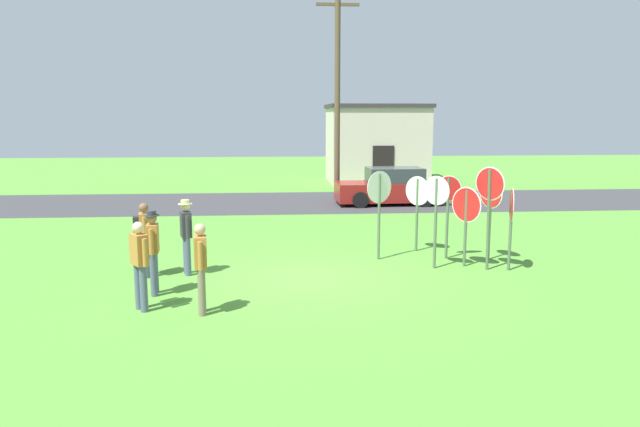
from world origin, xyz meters
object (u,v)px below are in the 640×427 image
(utility_pole, at_px, (337,93))
(stop_sign_leaning_right, at_px, (417,200))
(stop_sign_rear_right, at_px, (448,203))
(stop_sign_leaning_left, at_px, (466,213))
(stop_sign_tallest, at_px, (489,200))
(stop_sign_far_back, at_px, (379,199))
(person_in_dark_shirt, at_px, (201,264))
(parked_car_on_street, at_px, (390,188))
(person_on_left, at_px, (153,248))
(person_holding_notes, at_px, (140,261))
(stop_sign_center_cluster, at_px, (511,215))
(stop_sign_nearest, at_px, (490,204))
(person_near_signs, at_px, (186,232))
(stop_sign_low_front, at_px, (436,206))
(person_in_blue, at_px, (144,234))

(utility_pole, distance_m, stop_sign_leaning_right, 10.50)
(utility_pole, xyz_separation_m, stop_sign_rear_right, (1.66, -10.85, -3.13))
(stop_sign_leaning_left, xyz_separation_m, stop_sign_tallest, (0.41, -0.38, 0.36))
(stop_sign_far_back, relative_size, person_in_dark_shirt, 1.34)
(parked_car_on_street, xyz_separation_m, person_in_dark_shirt, (-6.11, -13.25, 0.26))
(person_in_dark_shirt, bearing_deg, stop_sign_leaning_left, 27.00)
(stop_sign_leaning_left, bearing_deg, person_on_left, -165.97)
(stop_sign_tallest, relative_size, person_holding_notes, 1.45)
(stop_sign_center_cluster, xyz_separation_m, person_on_left, (-7.96, -1.31, -0.35))
(stop_sign_tallest, relative_size, stop_sign_leaning_right, 1.21)
(stop_sign_leaning_right, height_order, person_in_dark_shirt, stop_sign_leaning_right)
(stop_sign_far_back, bearing_deg, stop_sign_rear_right, -1.40)
(person_holding_notes, bearing_deg, stop_sign_tallest, 17.49)
(person_in_dark_shirt, bearing_deg, stop_sign_center_cluster, 20.56)
(stop_sign_nearest, xyz_separation_m, person_near_signs, (-7.42, -0.86, -0.45))
(stop_sign_far_back, height_order, stop_sign_center_cluster, stop_sign_far_back)
(stop_sign_low_front, relative_size, person_in_blue, 1.32)
(utility_pole, height_order, stop_sign_center_cluster, utility_pole)
(person_near_signs, relative_size, person_holding_notes, 1.03)
(parked_car_on_street, height_order, person_near_signs, person_near_signs)
(stop_sign_nearest, bearing_deg, stop_sign_center_cluster, -84.37)
(stop_sign_far_back, height_order, person_holding_notes, stop_sign_far_back)
(utility_pole, height_order, person_holding_notes, utility_pole)
(stop_sign_leaning_right, distance_m, person_in_dark_shirt, 7.02)
(stop_sign_far_back, bearing_deg, utility_pole, 89.53)
(stop_sign_leaning_right, relative_size, person_near_signs, 1.17)
(stop_sign_leaning_left, bearing_deg, person_near_signs, -177.91)
(utility_pole, distance_m, stop_sign_far_back, 11.22)
(stop_sign_nearest, distance_m, person_in_dark_shirt, 7.68)
(stop_sign_low_front, height_order, person_holding_notes, stop_sign_low_front)
(stop_sign_leaning_left, bearing_deg, stop_sign_leaning_right, 114.13)
(stop_sign_center_cluster, xyz_separation_m, person_in_blue, (-8.45, 0.10, -0.35))
(person_in_blue, bearing_deg, stop_sign_tallest, -0.20)
(person_near_signs, bearing_deg, stop_sign_rear_right, 9.35)
(stop_sign_rear_right, distance_m, stop_sign_nearest, 1.05)
(person_holding_notes, bearing_deg, stop_sign_nearest, 22.99)
(utility_pole, xyz_separation_m, stop_sign_leaning_right, (1.10, -9.95, -3.18))
(stop_sign_tallest, relative_size, person_near_signs, 1.41)
(parked_car_on_street, height_order, person_holding_notes, person_holding_notes)
(stop_sign_leaning_left, relative_size, stop_sign_far_back, 0.86)
(person_on_left, bearing_deg, stop_sign_tallest, 10.49)
(parked_car_on_street, distance_m, person_holding_notes, 14.86)
(utility_pole, bearing_deg, person_near_signs, -111.65)
(stop_sign_low_front, distance_m, person_holding_notes, 6.85)
(stop_sign_leaning_left, bearing_deg, utility_pole, 99.11)
(stop_sign_nearest, height_order, person_in_dark_shirt, stop_sign_nearest)
(person_in_blue, bearing_deg, stop_sign_rear_right, 9.03)
(parked_car_on_street, bearing_deg, person_near_signs, -122.92)
(stop_sign_rear_right, bearing_deg, stop_sign_tallest, -62.43)
(utility_pole, xyz_separation_m, parked_car_on_street, (2.05, -1.44, -3.88))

